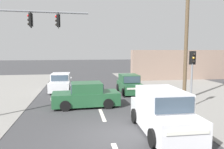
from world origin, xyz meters
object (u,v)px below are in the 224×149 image
(hatchback_receding_far, at_px, (130,84))
(utility_pole_midground_right, at_px, (187,24))
(sedan_kerbside_parked, at_px, (61,83))
(sedan_oncoming_mid, at_px, (86,96))
(pedestal_signal_right_kerb, at_px, (192,69))
(suv_crossing_left, at_px, (163,112))
(traffic_signal_mast, at_px, (16,40))

(hatchback_receding_far, bearing_deg, utility_pole_midground_right, -44.46)
(hatchback_receding_far, height_order, sedan_kerbside_parked, sedan_kerbside_parked)
(hatchback_receding_far, relative_size, sedan_kerbside_parked, 0.85)
(sedan_oncoming_mid, bearing_deg, hatchback_receding_far, 46.18)
(utility_pole_midground_right, distance_m, sedan_oncoming_mid, 8.61)
(utility_pole_midground_right, bearing_deg, sedan_kerbside_parked, 150.52)
(pedestal_signal_right_kerb, relative_size, sedan_oncoming_mid, 0.83)
(pedestal_signal_right_kerb, height_order, hatchback_receding_far, pedestal_signal_right_kerb)
(utility_pole_midground_right, relative_size, suv_crossing_left, 2.27)
(hatchback_receding_far, xyz_separation_m, sedan_kerbside_parked, (-5.83, 1.92, 0.00))
(utility_pole_midground_right, xyz_separation_m, sedan_oncoming_mid, (-7.16, -0.78, -4.72))
(pedestal_signal_right_kerb, bearing_deg, sedan_oncoming_mid, 169.64)
(pedestal_signal_right_kerb, height_order, sedan_kerbside_parked, pedestal_signal_right_kerb)
(sedan_oncoming_mid, xyz_separation_m, sedan_kerbside_parked, (-1.98, 5.94, 0.00))
(traffic_signal_mast, bearing_deg, pedestal_signal_right_kerb, 0.31)
(sedan_oncoming_mid, height_order, sedan_kerbside_parked, same)
(traffic_signal_mast, bearing_deg, hatchback_receding_far, 34.75)
(sedan_oncoming_mid, bearing_deg, pedestal_signal_right_kerb, -10.36)
(traffic_signal_mast, height_order, hatchback_receding_far, traffic_signal_mast)
(sedan_kerbside_parked, bearing_deg, suv_crossing_left, -64.67)
(traffic_signal_mast, relative_size, suv_crossing_left, 1.31)
(sedan_oncoming_mid, xyz_separation_m, suv_crossing_left, (3.16, -4.92, 0.18))
(utility_pole_midground_right, bearing_deg, traffic_signal_mast, -169.43)
(suv_crossing_left, bearing_deg, hatchback_receding_far, 85.58)
(traffic_signal_mast, distance_m, sedan_oncoming_mid, 5.24)
(utility_pole_midground_right, height_order, suv_crossing_left, utility_pole_midground_right)
(traffic_signal_mast, distance_m, suv_crossing_left, 8.47)
(hatchback_receding_far, xyz_separation_m, suv_crossing_left, (-0.69, -8.93, 0.18))
(traffic_signal_mast, distance_m, sedan_kerbside_parked, 8.17)
(utility_pole_midground_right, height_order, hatchback_receding_far, utility_pole_midground_right)
(traffic_signal_mast, bearing_deg, sedan_kerbside_parked, 76.17)
(traffic_signal_mast, xyz_separation_m, sedan_kerbside_parked, (1.77, 7.20, -3.44))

